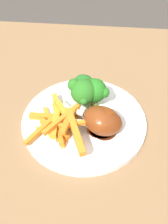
{
  "coord_description": "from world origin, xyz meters",
  "views": [
    {
      "loc": [
        -0.07,
        0.37,
        1.11
      ],
      "look_at": [
        -0.04,
        0.02,
        0.74
      ],
      "focal_mm": 41.63,
      "sensor_mm": 36.0,
      "label": 1
    }
  ],
  "objects_px": {
    "broccoli_floret_front": "(83,92)",
    "chicken_drumstick_far": "(100,120)",
    "dinner_plate": "(84,121)",
    "broccoli_floret_back": "(83,86)",
    "chicken_drumstick_near": "(103,123)",
    "broccoli_floret_middle": "(95,91)",
    "carrot_fries_pile": "(61,123)",
    "dining_table": "(69,142)",
    "chicken_drumstick_extra": "(98,119)"
  },
  "relations": [
    {
      "from": "dinner_plate",
      "to": "chicken_drumstick_near",
      "type": "xyz_separation_m",
      "value": [
        -0.04,
        0.03,
        0.03
      ]
    },
    {
      "from": "carrot_fries_pile",
      "to": "chicken_drumstick_far",
      "type": "xyz_separation_m",
      "value": [
        -0.07,
        -0.01,
        0.01
      ]
    },
    {
      "from": "dining_table",
      "to": "carrot_fries_pile",
      "type": "relative_size",
      "value": 7.71
    },
    {
      "from": "chicken_drumstick_far",
      "to": "chicken_drumstick_extra",
      "type": "relative_size",
      "value": 1.23
    },
    {
      "from": "dinner_plate",
      "to": "dining_table",
      "type": "bearing_deg",
      "value": -28.71
    },
    {
      "from": "broccoli_floret_front",
      "to": "broccoli_floret_back",
      "type": "height_order",
      "value": "broccoli_floret_front"
    },
    {
      "from": "chicken_drumstick_near",
      "to": "chicken_drumstick_extra",
      "type": "height_order",
      "value": "chicken_drumstick_extra"
    },
    {
      "from": "broccoli_floret_front",
      "to": "broccoli_floret_middle",
      "type": "distance_m",
      "value": 0.03
    },
    {
      "from": "broccoli_floret_front",
      "to": "chicken_drumstick_extra",
      "type": "xyz_separation_m",
      "value": [
        -0.03,
        0.05,
        -0.02
      ]
    },
    {
      "from": "chicken_drumstick_extra",
      "to": "dining_table",
      "type": "bearing_deg",
      "value": -31.49
    },
    {
      "from": "dinner_plate",
      "to": "chicken_drumstick_near",
      "type": "bearing_deg",
      "value": 144.46
    },
    {
      "from": "carrot_fries_pile",
      "to": "chicken_drumstick_near",
      "type": "bearing_deg",
      "value": -179.95
    },
    {
      "from": "broccoli_floret_back",
      "to": "chicken_drumstick_near",
      "type": "height_order",
      "value": "broccoli_floret_back"
    },
    {
      "from": "dinner_plate",
      "to": "broccoli_floret_front",
      "type": "distance_m",
      "value": 0.06
    },
    {
      "from": "broccoli_floret_middle",
      "to": "broccoli_floret_back",
      "type": "height_order",
      "value": "broccoli_floret_middle"
    },
    {
      "from": "carrot_fries_pile",
      "to": "chicken_drumstick_near",
      "type": "relative_size",
      "value": 1.38
    },
    {
      "from": "broccoli_floret_middle",
      "to": "chicken_drumstick_near",
      "type": "relative_size",
      "value": 0.6
    },
    {
      "from": "dining_table",
      "to": "chicken_drumstick_far",
      "type": "relative_size",
      "value": 9.34
    },
    {
      "from": "dining_table",
      "to": "chicken_drumstick_far",
      "type": "height_order",
      "value": "chicken_drumstick_far"
    },
    {
      "from": "broccoli_floret_middle",
      "to": "carrot_fries_pile",
      "type": "distance_m",
      "value": 0.09
    },
    {
      "from": "broccoli_floret_front",
      "to": "chicken_drumstick_far",
      "type": "xyz_separation_m",
      "value": [
        -0.04,
        0.05,
        -0.02
      ]
    },
    {
      "from": "broccoli_floret_front",
      "to": "chicken_drumstick_far",
      "type": "bearing_deg",
      "value": 127.67
    },
    {
      "from": "chicken_drumstick_far",
      "to": "broccoli_floret_middle",
      "type": "bearing_deg",
      "value": -75.46
    },
    {
      "from": "dining_table",
      "to": "chicken_drumstick_far",
      "type": "distance_m",
      "value": 0.16
    },
    {
      "from": "chicken_drumstick_near",
      "to": "chicken_drumstick_far",
      "type": "relative_size",
      "value": 0.88
    },
    {
      "from": "dinner_plate",
      "to": "chicken_drumstick_extra",
      "type": "bearing_deg",
      "value": 145.01
    },
    {
      "from": "broccoli_floret_back",
      "to": "carrot_fries_pile",
      "type": "bearing_deg",
      "value": 68.23
    },
    {
      "from": "broccoli_floret_front",
      "to": "chicken_drumstick_extra",
      "type": "distance_m",
      "value": 0.06
    },
    {
      "from": "dining_table",
      "to": "dinner_plate",
      "type": "bearing_deg",
      "value": 151.29
    },
    {
      "from": "broccoli_floret_middle",
      "to": "chicken_drumstick_far",
      "type": "xyz_separation_m",
      "value": [
        -0.02,
        0.06,
        -0.02
      ]
    },
    {
      "from": "carrot_fries_pile",
      "to": "chicken_drumstick_near",
      "type": "height_order",
      "value": "chicken_drumstick_near"
    },
    {
      "from": "dinner_plate",
      "to": "broccoli_floret_back",
      "type": "height_order",
      "value": "broccoli_floret_back"
    },
    {
      "from": "broccoli_floret_front",
      "to": "broccoli_floret_middle",
      "type": "xyz_separation_m",
      "value": [
        -0.02,
        -0.01,
        -0.0
      ]
    },
    {
      "from": "chicken_drumstick_near",
      "to": "chicken_drumstick_far",
      "type": "bearing_deg",
      "value": -53.93
    },
    {
      "from": "broccoli_floret_front",
      "to": "chicken_drumstick_far",
      "type": "relative_size",
      "value": 0.57
    },
    {
      "from": "broccoli_floret_front",
      "to": "carrot_fries_pile",
      "type": "xyz_separation_m",
      "value": [
        0.04,
        0.06,
        -0.03
      ]
    },
    {
      "from": "dinner_plate",
      "to": "broccoli_floret_front",
      "type": "relative_size",
      "value": 3.44
    },
    {
      "from": "carrot_fries_pile",
      "to": "chicken_drumstick_near",
      "type": "xyz_separation_m",
      "value": [
        -0.08,
        -0.0,
        0.01
      ]
    },
    {
      "from": "broccoli_floret_front",
      "to": "chicken_drumstick_near",
      "type": "height_order",
      "value": "broccoli_floret_front"
    },
    {
      "from": "broccoli_floret_back",
      "to": "carrot_fries_pile",
      "type": "relative_size",
      "value": 0.4
    },
    {
      "from": "dining_table",
      "to": "broccoli_floret_middle",
      "type": "height_order",
      "value": "broccoli_floret_middle"
    },
    {
      "from": "broccoli_floret_middle",
      "to": "carrot_fries_pile",
      "type": "height_order",
      "value": "broccoli_floret_middle"
    },
    {
      "from": "chicken_drumstick_near",
      "to": "chicken_drumstick_far",
      "type": "xyz_separation_m",
      "value": [
        0.01,
        -0.01,
        0.0
      ]
    },
    {
      "from": "broccoli_floret_front",
      "to": "chicken_drumstick_extra",
      "type": "height_order",
      "value": "broccoli_floret_front"
    },
    {
      "from": "dinner_plate",
      "to": "chicken_drumstick_near",
      "type": "relative_size",
      "value": 2.23
    },
    {
      "from": "broccoli_floret_back",
      "to": "carrot_fries_pile",
      "type": "xyz_separation_m",
      "value": [
        0.03,
        0.08,
        -0.02
      ]
    },
    {
      "from": "carrot_fries_pile",
      "to": "dining_table",
      "type": "bearing_deg",
      "value": -92.69
    },
    {
      "from": "chicken_drumstick_near",
      "to": "carrot_fries_pile",
      "type": "bearing_deg",
      "value": 0.05
    },
    {
      "from": "dinner_plate",
      "to": "broccoli_floret_middle",
      "type": "distance_m",
      "value": 0.06
    },
    {
      "from": "broccoli_floret_back",
      "to": "chicken_drumstick_near",
      "type": "distance_m",
      "value": 0.1
    }
  ]
}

